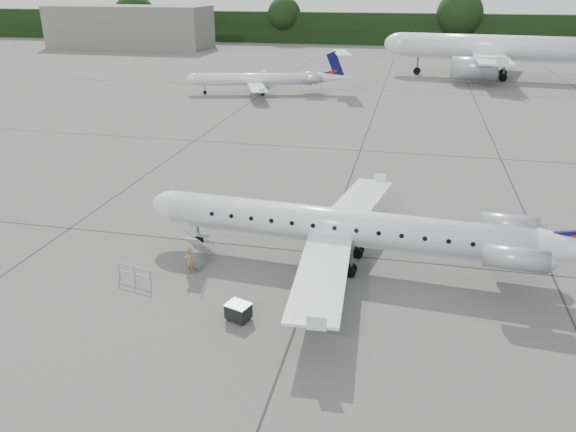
# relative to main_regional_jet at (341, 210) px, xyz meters

# --- Properties ---
(ground) EXTENTS (320.00, 320.00, 0.00)m
(ground) POSITION_rel_main_regional_jet_xyz_m (2.50, -3.29, -3.45)
(ground) COLOR #595957
(ground) RESTS_ON ground
(treeline) EXTENTS (260.00, 4.00, 8.00)m
(treeline) POSITION_rel_main_regional_jet_xyz_m (2.50, 126.71, 0.55)
(treeline) COLOR black
(treeline) RESTS_ON ground
(terminal_building) EXTENTS (40.00, 14.00, 10.00)m
(terminal_building) POSITION_rel_main_regional_jet_xyz_m (-67.50, 106.71, 1.55)
(terminal_building) COLOR slate
(terminal_building) RESTS_ON ground
(main_regional_jet) EXTENTS (28.19, 21.17, 6.91)m
(main_regional_jet) POSITION_rel_main_regional_jet_xyz_m (0.00, 0.00, 0.00)
(main_regional_jet) COLOR white
(main_regional_jet) RESTS_ON ground
(airstair) EXTENTS (1.01, 2.51, 2.16)m
(airstair) POSITION_rel_main_regional_jet_xyz_m (-8.04, -1.70, -2.37)
(airstair) COLOR white
(airstair) RESTS_ON ground
(passenger) EXTENTS (0.64, 0.49, 1.56)m
(passenger) POSITION_rel_main_regional_jet_xyz_m (-8.13, -3.08, -2.67)
(passenger) COLOR olive
(passenger) RESTS_ON ground
(safety_railing) EXTENTS (2.16, 0.58, 1.00)m
(safety_railing) POSITION_rel_main_regional_jet_xyz_m (-10.75, -4.76, -2.95)
(safety_railing) COLOR gray
(safety_railing) RESTS_ON ground
(baggage_cart) EXTENTS (1.32, 1.19, 0.95)m
(baggage_cart) POSITION_rel_main_regional_jet_xyz_m (-4.03, -7.08, -2.98)
(baggage_cart) COLOR black
(baggage_cart) RESTS_ON ground
(bg_narrowbody) EXTENTS (43.25, 33.47, 14.38)m
(bg_narrowbody) POSITION_rel_main_regional_jet_xyz_m (16.39, 74.66, 3.74)
(bg_narrowbody) COLOR white
(bg_narrowbody) RESTS_ON ground
(bg_regional_left) EXTENTS (26.63, 21.92, 6.10)m
(bg_regional_left) POSITION_rel_main_regional_jet_xyz_m (-19.24, 51.71, -0.41)
(bg_regional_left) COLOR white
(bg_regional_left) RESTS_ON ground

